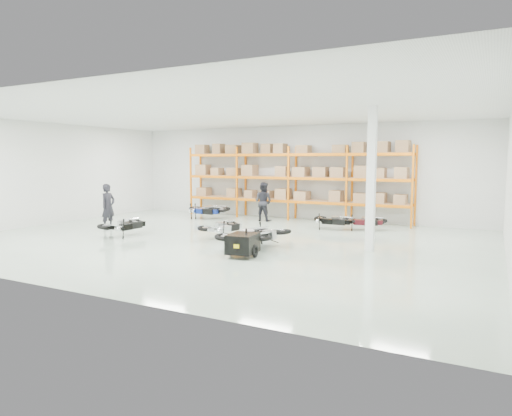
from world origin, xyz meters
The scene contains 14 objects.
room centered at (0.00, 0.00, 2.25)m, with size 18.00×18.00×18.00m.
pallet_rack centered at (0.00, 6.45, 2.26)m, with size 11.28×0.98×3.62m.
structural_column centered at (5.20, 0.50, 2.25)m, with size 0.25×0.25×4.50m, color white.
moto_blue_centre centered at (1.75, -1.15, 0.57)m, with size 0.82×1.85×1.13m, color #07074E, non-canonical shape.
moto_silver_left centered at (-0.15, 0.36, 0.51)m, with size 0.75×1.68×1.02m, color #AAADB1, non-canonical shape.
moto_black_far_left centered at (-3.67, -0.96, 0.52)m, with size 0.76×1.72×1.05m, color black, non-canonical shape.
moto_touring_right centered at (2.11, -0.56, 0.54)m, with size 0.78×1.75×1.07m, color black, non-canonical shape.
trailer centered at (2.11, -2.16, 0.40)m, with size 0.88×1.65×0.68m.
moto_back_a centered at (-3.79, 4.64, 0.54)m, with size 0.79×1.78×1.09m, color navy, non-canonical shape.
moto_back_b centered at (-3.79, 4.89, 0.55)m, with size 0.80×1.79×1.09m, color #A6AAB0, non-canonical shape.
moto_back_c centered at (2.80, 4.23, 0.49)m, with size 0.71×1.59×0.97m, color black, non-canonical shape.
moto_back_d centered at (3.96, 4.66, 0.48)m, with size 0.69×1.56×0.95m, color #3F0C13, non-canonical shape.
person_left centered at (-5.49, 0.03, 0.94)m, with size 0.69×0.45×1.88m, color black.
person_back centered at (-0.95, 5.25, 0.91)m, with size 0.89×0.69×1.83m, color black.
Camera 1 is at (8.59, -13.71, 2.85)m, focal length 32.00 mm.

